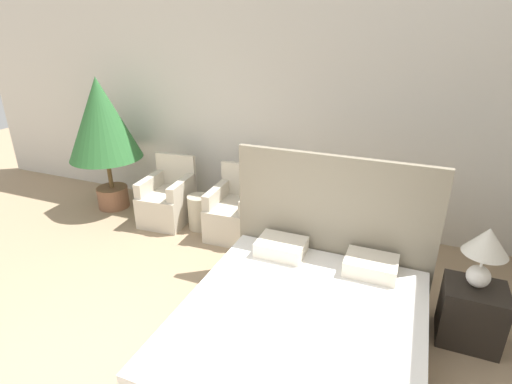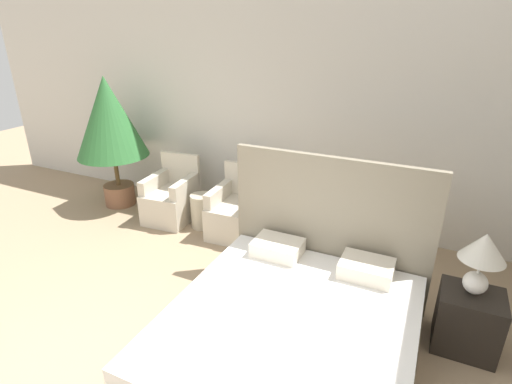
{
  "view_description": "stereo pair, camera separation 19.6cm",
  "coord_description": "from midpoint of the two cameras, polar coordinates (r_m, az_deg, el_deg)",
  "views": [
    {
      "loc": [
        1.62,
        -1.24,
        2.46
      ],
      "look_at": [
        0.11,
        2.45,
        0.76
      ],
      "focal_mm": 28.0,
      "sensor_mm": 36.0,
      "label": 1
    },
    {
      "loc": [
        1.8,
        -1.16,
        2.46
      ],
      "look_at": [
        0.11,
        2.45,
        0.76
      ],
      "focal_mm": 28.0,
      "sensor_mm": 36.0,
      "label": 2
    }
  ],
  "objects": [
    {
      "name": "armchair_near_window_left",
      "position": [
        5.44,
        -13.51,
        -1.34
      ],
      "size": [
        0.62,
        0.72,
        0.84
      ],
      "rotation": [
        0.0,
        0.0,
        0.08
      ],
      "color": "beige",
      "rests_on": "ground_plane"
    },
    {
      "name": "side_table",
      "position": [
        5.18,
        -9.19,
        -2.87
      ],
      "size": [
        0.29,
        0.29,
        0.44
      ],
      "color": "#B7AD93",
      "rests_on": "ground_plane"
    },
    {
      "name": "potted_palm",
      "position": [
        5.81,
        -22.08,
        9.12
      ],
      "size": [
        0.97,
        0.97,
        1.83
      ],
      "color": "brown",
      "rests_on": "ground_plane"
    },
    {
      "name": "armchair_near_window_right",
      "position": [
        4.97,
        -4.2,
        -3.14
      ],
      "size": [
        0.59,
        0.7,
        0.84
      ],
      "rotation": [
        0.0,
        0.0,
        0.05
      ],
      "color": "beige",
      "rests_on": "ground_plane"
    },
    {
      "name": "nightstand",
      "position": [
        3.8,
        27.0,
        -15.28
      ],
      "size": [
        0.47,
        0.4,
        0.52
      ],
      "color": "black",
      "rests_on": "ground_plane"
    },
    {
      "name": "wall_back",
      "position": [
        5.11,
        2.28,
        11.61
      ],
      "size": [
        10.0,
        0.06,
        2.9
      ],
      "color": "silver",
      "rests_on": "ground_plane"
    },
    {
      "name": "bed",
      "position": [
        3.33,
        4.93,
        -18.25
      ],
      "size": [
        1.87,
        2.04,
        1.39
      ],
      "color": "brown",
      "rests_on": "ground_plane"
    },
    {
      "name": "table_lamp",
      "position": [
        3.51,
        28.59,
        -7.07
      ],
      "size": [
        0.33,
        0.33,
        0.52
      ],
      "color": "white",
      "rests_on": "nightstand"
    }
  ]
}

